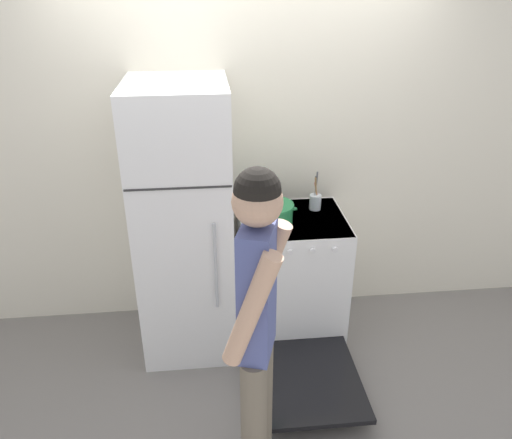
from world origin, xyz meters
TOP-DOWN VIEW (x-y plane):
  - ground_plane at (0.00, 0.00)m, footprint 14.00×14.00m
  - wall_back at (0.00, 0.03)m, footprint 10.00×0.06m
  - refrigerator at (-0.43, -0.35)m, footprint 0.62×0.73m
  - stove_range at (0.30, -0.36)m, footprint 0.72×1.37m
  - dutch_oven_pot at (0.14, -0.44)m, footprint 0.32×0.28m
  - tea_kettle at (0.15, -0.19)m, footprint 0.21×0.17m
  - utensil_jar at (0.48, -0.18)m, footprint 0.08×0.08m
  - person at (-0.08, -1.54)m, footprint 0.35×0.41m

SIDE VIEW (x-z plane):
  - ground_plane at x=0.00m, z-range 0.00..0.00m
  - stove_range at x=0.30m, z-range 0.00..0.92m
  - refrigerator at x=-0.43m, z-range 0.00..1.86m
  - tea_kettle at x=0.15m, z-range 0.87..1.09m
  - utensil_jar at x=0.48m, z-range 0.85..1.12m
  - person at x=-0.08m, z-range 0.12..1.89m
  - dutch_oven_pot at x=0.14m, z-range 0.91..1.11m
  - wall_back at x=0.00m, z-range 0.00..2.55m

